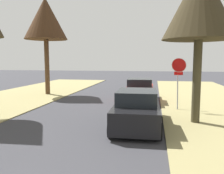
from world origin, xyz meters
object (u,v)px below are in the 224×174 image
street_tree_right_mid_a (200,4)px  parked_sedan_red (140,91)px  street_tree_left_mid_b (46,19)px  parked_sedan_black (137,110)px  stop_sign_far (179,72)px

street_tree_right_mid_a → parked_sedan_red: street_tree_right_mid_a is taller
street_tree_right_mid_a → parked_sedan_red: bearing=117.8°
street_tree_right_mid_a → street_tree_left_mid_b: street_tree_left_mid_b is taller
street_tree_left_mid_b → street_tree_right_mid_a: bearing=-33.9°
parked_sedan_red → street_tree_right_mid_a: bearing=-62.2°
street_tree_left_mid_b → parked_sedan_red: bearing=-12.7°
street_tree_right_mid_a → parked_sedan_black: bearing=-159.1°
stop_sign_far → parked_sedan_black: bearing=-118.8°
street_tree_left_mid_b → parked_sedan_black: size_ratio=1.75×
stop_sign_far → parked_sedan_red: size_ratio=0.65×
stop_sign_far → street_tree_left_mid_b: bearing=156.5°
street_tree_right_mid_a → parked_sedan_red: (-2.81, 5.33, -4.48)m
stop_sign_far → parked_sedan_red: bearing=131.4°
street_tree_right_mid_a → parked_sedan_black: 5.24m
stop_sign_far → parked_sedan_red: (-2.29, 2.60, -1.41)m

